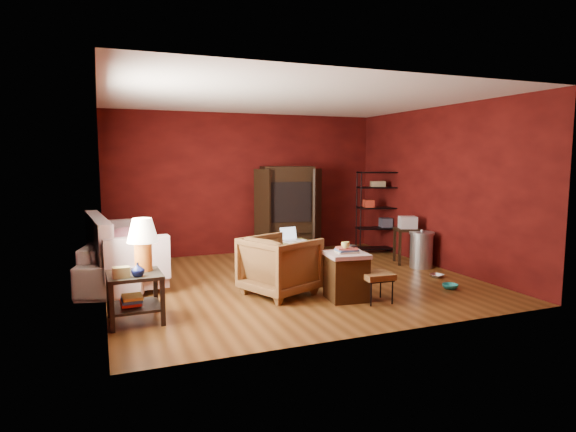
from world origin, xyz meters
The scene contains 18 objects.
room centered at (-0.04, -0.01, 1.40)m, with size 5.54×5.04×2.84m.
sofa centered at (-2.47, 0.94, 0.45)m, with size 2.28×0.67×0.89m, color #BFA5A6.
armchair centered at (-0.45, -0.65, 0.46)m, with size 0.89×0.83×0.91m, color black.
pet_bowl_steel centered at (2.24, -0.66, 0.11)m, with size 0.21×0.05×0.21m, color silver.
pet_bowl_turquoise centered at (1.97, -1.30, 0.11)m, with size 0.23×0.07×0.23m, color #24ABAB.
vase centered at (-2.40, -1.27, 0.65)m, with size 0.15×0.16×0.15m, color #0D1545.
mug centered at (0.25, -1.26, 0.77)m, with size 0.11×0.09×0.11m, color #D5D368.
side_table centered at (-2.37, -1.04, 0.72)m, with size 0.63×0.63×1.21m.
sofa_cushions centered at (-2.50, 0.93, 0.46)m, with size 1.13×2.34×0.95m.
hamper centered at (0.30, -1.20, 0.34)m, with size 0.58×0.58×0.74m.
footstool centered at (0.61, -1.45, 0.35)m, with size 0.41×0.41×0.40m.
rug_round centered at (0.45, 0.79, 0.01)m, with size 1.32×1.32×0.01m.
rug_oriental centered at (0.46, 1.24, 0.02)m, with size 1.35×1.03×0.01m.
laptop_desk centered at (0.30, 0.79, 0.44)m, with size 0.61×0.50×0.71m.
tv_armoire centered at (0.74, 2.10, 0.91)m, with size 1.37×0.84×1.75m.
wire_shelving centered at (2.46, 1.49, 0.90)m, with size 0.87×0.54×1.65m.
small_stand centered at (2.42, 0.41, 0.64)m, with size 0.55×0.55×0.86m.
trash_can centered at (2.45, 0.03, 0.32)m, with size 0.44×0.44×0.68m.
Camera 1 is at (-2.77, -6.84, 1.90)m, focal length 30.00 mm.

